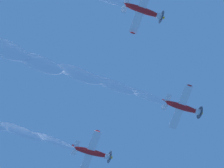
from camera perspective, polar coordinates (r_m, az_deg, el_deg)
The scene contains 3 objects.
airplane_lead at distance 92.97m, azimuth 8.14°, elevation -2.66°, with size 7.88×8.61×2.76m.
airplane_left_wingman at distance 94.89m, azimuth -2.26°, elevation -7.84°, with size 7.92×8.60×3.02m.
airplane_right_wingman at distance 89.31m, azimuth 3.63°, elevation 8.40°, with size 7.90×8.60×2.63m.
Camera 1 is at (-24.98, -13.02, 1.83)m, focal length 79.73 mm.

